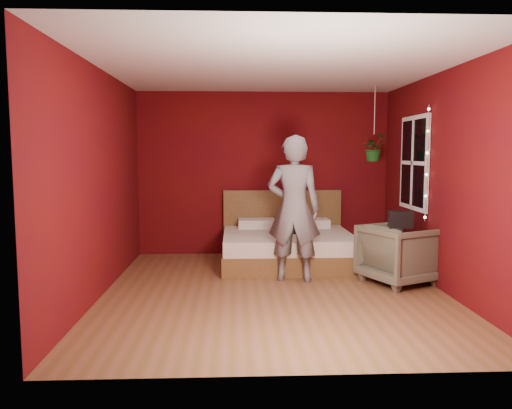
% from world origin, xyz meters
% --- Properties ---
extents(floor, '(4.50, 4.50, 0.00)m').
position_xyz_m(floor, '(0.00, 0.00, 0.00)').
color(floor, brown).
rests_on(floor, ground).
extents(room_walls, '(4.04, 4.54, 2.62)m').
position_xyz_m(room_walls, '(0.00, 0.00, 1.68)').
color(room_walls, '#590D09').
rests_on(room_walls, ground).
extents(window, '(0.05, 0.97, 1.27)m').
position_xyz_m(window, '(1.97, 0.90, 1.50)').
color(window, white).
rests_on(window, room_walls).
extents(fairy_lights, '(0.04, 0.04, 1.45)m').
position_xyz_m(fairy_lights, '(1.94, 0.38, 1.50)').
color(fairy_lights, silver).
rests_on(fairy_lights, room_walls).
extents(bed, '(1.89, 1.60, 1.04)m').
position_xyz_m(bed, '(0.30, 1.49, 0.27)').
color(bed, brown).
rests_on(bed, ground).
extents(person, '(0.76, 0.58, 1.86)m').
position_xyz_m(person, '(0.29, 0.50, 0.93)').
color(person, slate).
rests_on(person, ground).
extents(armchair, '(1.08, 1.07, 0.74)m').
position_xyz_m(armchair, '(1.60, 0.30, 0.37)').
color(armchair, '#676752').
rests_on(armchair, ground).
extents(handbag, '(0.29, 0.17, 0.20)m').
position_xyz_m(handbag, '(1.52, 0.07, 0.84)').
color(handbag, black).
rests_on(handbag, armchair).
extents(throw_pillow, '(0.53, 0.53, 0.18)m').
position_xyz_m(throw_pillow, '(0.42, 1.53, 0.56)').
color(throw_pillow, black).
rests_on(throw_pillow, bed).
extents(hanging_plant, '(0.45, 0.42, 1.09)m').
position_xyz_m(hanging_plant, '(1.58, 1.49, 1.71)').
color(hanging_plant, silver).
rests_on(hanging_plant, room_walls).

